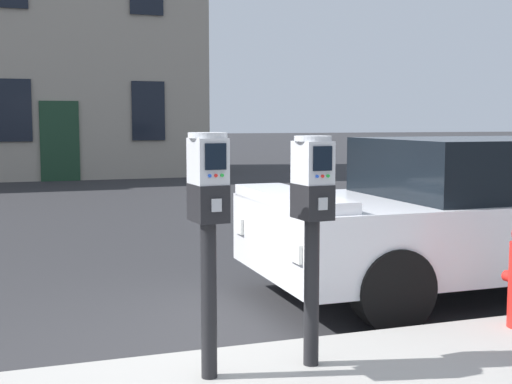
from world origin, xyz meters
name	(u,v)px	position (x,y,z in m)	size (l,w,h in m)	color
ground_plane	(198,384)	(0.00, 0.00, 0.00)	(160.00, 160.00, 0.00)	#28282B
parking_meter_near_kerb	(209,210)	(0.00, -0.27, 1.09)	(0.23, 0.26, 1.38)	black
parking_meter_twin_adjacent	(312,209)	(0.62, -0.27, 1.07)	(0.23, 0.26, 1.35)	black
parked_car_grey_estate	(493,211)	(3.17, 1.36, 0.75)	(4.43, 1.86, 1.42)	silver
townhouse_cream_stone	(72,4)	(0.62, 17.58, 5.05)	(6.94, 5.68, 10.08)	#9E9384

